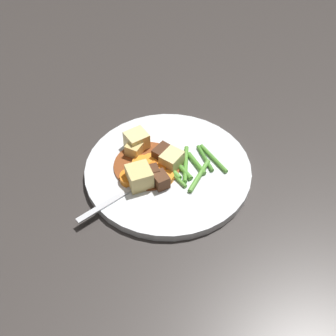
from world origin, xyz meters
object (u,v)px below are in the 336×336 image
Objects in this scene: carrot_slice_3 at (157,170)px; potato_chunk_1 at (137,141)px; carrot_slice_2 at (164,151)px; carrot_slice_7 at (130,178)px; carrot_slice_5 at (142,163)px; fork at (125,192)px; potato_chunk_2 at (172,160)px; potato_chunk_3 at (134,150)px; potato_chunk_0 at (139,177)px; carrot_slice_4 at (172,158)px; carrot_slice_1 at (166,177)px; meat_chunk_2 at (162,154)px; meat_chunk_0 at (152,173)px; meat_chunk_1 at (161,180)px; carrot_slice_6 at (135,171)px; carrot_slice_0 at (151,160)px; dinner_plate at (168,171)px.

potato_chunk_1 reaches higher than carrot_slice_3.
carrot_slice_7 is (0.05, 0.07, 0.00)m from carrot_slice_2.
fork is (0.02, 0.07, -0.00)m from carrot_slice_5.
potato_chunk_2 is 0.07m from potato_chunk_3.
potato_chunk_0 is at bearing 102.91° from potato_chunk_1.
carrot_slice_4 is 0.69× the size of potato_chunk_2.
potato_chunk_0 reaches higher than potato_chunk_2.
carrot_slice_1 is 0.68× the size of potato_chunk_0.
meat_chunk_2 is at bearing -1.87° from carrot_slice_4.
meat_chunk_0 is (0.01, 0.02, 0.01)m from carrot_slice_3.
meat_chunk_0 reaches higher than carrot_slice_4.
meat_chunk_0 reaches higher than carrot_slice_7.
fork is at bearing 90.52° from potato_chunk_3.
meat_chunk_1 is at bearing 74.27° from potato_chunk_2.
carrot_slice_5 is at bearing 21.87° from carrot_slice_4.
potato_chunk_2 is at bearing -98.84° from carrot_slice_1.
meat_chunk_2 reaches higher than carrot_slice_1.
carrot_slice_2 is 0.09m from carrot_slice_7.
carrot_slice_5 is 1.36× the size of potato_chunk_3.
carrot_slice_2 is at bearing -167.85° from potato_chunk_3.
carrot_slice_3 and carrot_slice_6 have the same top height.
carrot_slice_6 is at bearing -107.33° from carrot_slice_7.
meat_chunk_1 reaches higher than carrot_slice_1.
potato_chunk_1 is at bearing -48.53° from carrot_slice_1.
carrot_slice_6 is (0.02, 0.03, 0.00)m from carrot_slice_0.
potato_chunk_0 is (0.05, 0.06, 0.01)m from carrot_slice_4.
carrot_slice_0 is 0.89× the size of meat_chunk_1.
carrot_slice_3 is 0.98× the size of meat_chunk_2.
carrot_slice_7 is 1.09× the size of meat_chunk_2.
carrot_slice_2 is at bearing -90.65° from meat_chunk_2.
carrot_slice_3 is at bearing 37.65° from potato_chunk_2.
meat_chunk_0 is at bearing 60.05° from carrot_slice_4.
carrot_slice_5 is 0.04m from potato_chunk_0.
carrot_slice_1 is 0.06m from carrot_slice_2.
carrot_slice_2 is at bearing -125.41° from carrot_slice_0.
meat_chunk_0 is (0.03, 0.05, 0.01)m from carrot_slice_4.
carrot_slice_2 is 0.84× the size of carrot_slice_7.
meat_chunk_2 is at bearing -134.86° from carrot_slice_6.
carrot_slice_2 is 0.05m from potato_chunk_3.
meat_chunk_2 is at bearing -58.62° from dinner_plate.
carrot_slice_0 is 0.04m from carrot_slice_4.
meat_chunk_0 is (0.02, 0.00, 0.01)m from carrot_slice_1.
potato_chunk_0 is at bearing 50.38° from carrot_slice_3.
carrot_slice_0 reaches higher than carrot_slice_5.
potato_chunk_2 is at bearing 164.38° from potato_chunk_3.
carrot_slice_6 reaches higher than fork.
potato_chunk_1 is (0.06, -0.04, 0.02)m from dinner_plate.
dinner_plate is 0.03m from carrot_slice_1.
carrot_slice_7 is at bearing 72.67° from carrot_slice_6.
carrot_slice_4 is at bearing -126.23° from potato_chunk_0.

